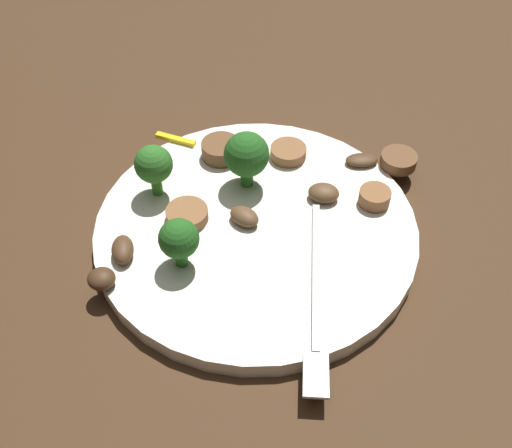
# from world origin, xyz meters

# --- Properties ---
(ground_plane) EXTENTS (1.40, 1.40, 0.00)m
(ground_plane) POSITION_xyz_m (0.00, 0.00, 0.00)
(ground_plane) COLOR #422B19
(plate) EXTENTS (0.27, 0.27, 0.02)m
(plate) POSITION_xyz_m (0.00, 0.00, 0.01)
(plate) COLOR white
(plate) RESTS_ON ground_plane
(fork) EXTENTS (0.18, 0.05, 0.00)m
(fork) POSITION_xyz_m (0.07, 0.07, 0.02)
(fork) COLOR silver
(fork) RESTS_ON plate
(broccoli_floret_0) EXTENTS (0.03, 0.03, 0.05)m
(broccoli_floret_0) POSITION_xyz_m (-0.01, -0.09, 0.05)
(broccoli_floret_0) COLOR #347525
(broccoli_floret_0) RESTS_ON plate
(broccoli_floret_1) EXTENTS (0.03, 0.03, 0.05)m
(broccoli_floret_1) POSITION_xyz_m (0.06, -0.05, 0.04)
(broccoli_floret_1) COLOR #296420
(broccoli_floret_1) RESTS_ON plate
(broccoli_floret_2) EXTENTS (0.04, 0.04, 0.05)m
(broccoli_floret_2) POSITION_xyz_m (-0.05, -0.02, 0.05)
(broccoli_floret_2) COLOR #296420
(broccoli_floret_2) RESTS_ON plate
(sausage_slice_0) EXTENTS (0.04, 0.04, 0.01)m
(sausage_slice_0) POSITION_xyz_m (-0.09, 0.01, 0.02)
(sausage_slice_0) COLOR brown
(sausage_slice_0) RESTS_ON plate
(sausage_slice_1) EXTENTS (0.04, 0.04, 0.01)m
(sausage_slice_1) POSITION_xyz_m (0.01, -0.06, 0.02)
(sausage_slice_1) COLOR brown
(sausage_slice_1) RESTS_ON plate
(sausage_slice_2) EXTENTS (0.05, 0.05, 0.02)m
(sausage_slice_2) POSITION_xyz_m (-0.08, -0.05, 0.02)
(sausage_slice_2) COLOR brown
(sausage_slice_2) RESTS_ON plate
(sausage_slice_3) EXTENTS (0.05, 0.05, 0.01)m
(sausage_slice_3) POSITION_xyz_m (-0.11, 0.11, 0.02)
(sausage_slice_3) COLOR brown
(sausage_slice_3) RESTS_ON plate
(sausage_slice_4) EXTENTS (0.03, 0.03, 0.01)m
(sausage_slice_4) POSITION_xyz_m (-0.05, 0.09, 0.02)
(sausage_slice_4) COLOR brown
(sausage_slice_4) RESTS_ON plate
(mushroom_0) EXTENTS (0.03, 0.03, 0.01)m
(mushroom_0) POSITION_xyz_m (-0.00, -0.01, 0.02)
(mushroom_0) COLOR brown
(mushroom_0) RESTS_ON plate
(mushroom_1) EXTENTS (0.02, 0.03, 0.01)m
(mushroom_1) POSITION_xyz_m (-0.05, 0.05, 0.02)
(mushroom_1) COLOR brown
(mushroom_1) RESTS_ON plate
(mushroom_2) EXTENTS (0.03, 0.03, 0.01)m
(mushroom_2) POSITION_xyz_m (-0.10, 0.07, 0.02)
(mushroom_2) COLOR #4C331E
(mushroom_2) RESTS_ON plate
(mushroom_3) EXTENTS (0.03, 0.03, 0.01)m
(mushroom_3) POSITION_xyz_m (0.06, -0.09, 0.02)
(mushroom_3) COLOR #4C331E
(mushroom_3) RESTS_ON plate
(mushroom_4) EXTENTS (0.02, 0.02, 0.01)m
(mushroom_4) POSITION_xyz_m (0.09, -0.10, 0.02)
(mushroom_4) COLOR #422B19
(mushroom_4) RESTS_ON plate
(pepper_strip_1) EXTENTS (0.01, 0.04, 0.00)m
(pepper_strip_1) POSITION_xyz_m (-0.08, -0.10, 0.02)
(pepper_strip_1) COLOR yellow
(pepper_strip_1) RESTS_ON plate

